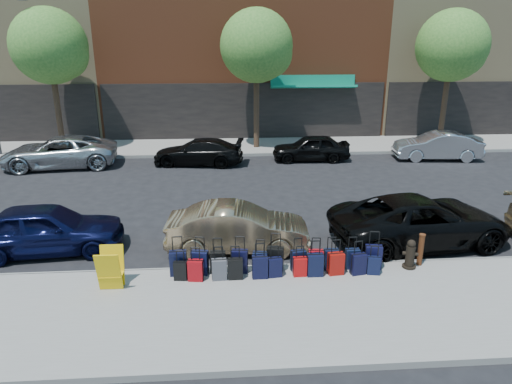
{
  "coord_description": "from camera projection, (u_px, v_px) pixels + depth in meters",
  "views": [
    {
      "loc": [
        -1.27,
        -15.32,
        5.88
      ],
      "look_at": [
        -0.3,
        -1.5,
        1.21
      ],
      "focal_mm": 32.0,
      "sensor_mm": 36.0,
      "label": 1
    }
  ],
  "objects": [
    {
      "name": "suitcase_back_7",
      "position": [
        315.0,
        265.0,
        11.53
      ],
      "size": [
        0.4,
        0.23,
        0.94
      ],
      "rotation": [
        0.0,
        0.0,
        -0.01
      ],
      "color": "black",
      "rests_on": "sidewalk_near"
    },
    {
      "name": "car_near_0",
      "position": [
        46.0,
        229.0,
        13.01
      ],
      "size": [
        4.41,
        2.11,
        1.45
      ],
      "primitive_type": "imported",
      "rotation": [
        0.0,
        0.0,
        1.66
      ],
      "color": "#0B0F33",
      "rests_on": "ground"
    },
    {
      "name": "suitcase_front_8",
      "position": [
        331.0,
        259.0,
        11.88
      ],
      "size": [
        0.37,
        0.21,
        0.88
      ],
      "rotation": [
        0.0,
        0.0,
        -0.02
      ],
      "color": "black",
      "rests_on": "sidewalk_near"
    },
    {
      "name": "suitcase_back_4",
      "position": [
        260.0,
        267.0,
        11.43
      ],
      "size": [
        0.39,
        0.23,
        0.92
      ],
      "rotation": [
        0.0,
        0.0,
        0.02
      ],
      "color": "black",
      "rests_on": "sidewalk_near"
    },
    {
      "name": "car_near_2",
      "position": [
        420.0,
        221.0,
        13.56
      ],
      "size": [
        5.61,
        3.15,
        1.48
      ],
      "primitive_type": "imported",
      "rotation": [
        0.0,
        0.0,
        1.71
      ],
      "color": "black",
      "rests_on": "ground"
    },
    {
      "name": "suitcase_back_5",
      "position": [
        275.0,
        267.0,
        11.5
      ],
      "size": [
        0.37,
        0.24,
        0.82
      ],
      "rotation": [
        0.0,
        0.0,
        0.12
      ],
      "color": "black",
      "rests_on": "sidewalk_near"
    },
    {
      "name": "tree_left",
      "position": [
        52.0,
        48.0,
        23.04
      ],
      "size": [
        3.8,
        3.8,
        7.27
      ],
      "color": "black",
      "rests_on": "sidewalk_far"
    },
    {
      "name": "car_far_2",
      "position": [
        311.0,
        148.0,
        22.96
      ],
      "size": [
        3.9,
        1.69,
        1.31
      ],
      "primitive_type": "imported",
      "rotation": [
        0.0,
        0.0,
        -1.61
      ],
      "color": "black",
      "rests_on": "ground"
    },
    {
      "name": "fire_hydrant",
      "position": [
        410.0,
        255.0,
        11.92
      ],
      "size": [
        0.41,
        0.36,
        0.79
      ],
      "rotation": [
        0.0,
        0.0,
        -0.32
      ],
      "color": "black",
      "rests_on": "sidewalk_near"
    },
    {
      "name": "suitcase_back_0",
      "position": [
        181.0,
        271.0,
        11.35
      ],
      "size": [
        0.34,
        0.22,
        0.77
      ],
      "rotation": [
        0.0,
        0.0,
        -0.12
      ],
      "color": "black",
      "rests_on": "sidewalk_near"
    },
    {
      "name": "sidewalk_far",
      "position": [
        247.0,
        146.0,
        25.87
      ],
      "size": [
        60.0,
        4.0,
        0.15
      ],
      "primitive_type": "cube",
      "color": "gray",
      "rests_on": "ground"
    },
    {
      "name": "suitcase_front_5",
      "position": [
        275.0,
        259.0,
        11.79
      ],
      "size": [
        0.46,
        0.32,
        1.02
      ],
      "rotation": [
        0.0,
        0.0,
        -0.21
      ],
      "color": "black",
      "rests_on": "sidewalk_near"
    },
    {
      "name": "suitcase_back_2",
      "position": [
        219.0,
        269.0,
        11.36
      ],
      "size": [
        0.38,
        0.24,
        0.87
      ],
      "rotation": [
        0.0,
        0.0,
        0.07
      ],
      "color": "#424248",
      "rests_on": "sidewalk_near"
    },
    {
      "name": "car_far_1",
      "position": [
        198.0,
        152.0,
        22.22
      ],
      "size": [
        4.56,
        2.35,
        1.26
      ],
      "primitive_type": "imported",
      "rotation": [
        0.0,
        0.0,
        -1.71
      ],
      "color": "black",
      "rests_on": "ground"
    },
    {
      "name": "sidewalk_near",
      "position": [
        285.0,
        310.0,
        10.28
      ],
      "size": [
        60.0,
        4.0,
        0.15
      ],
      "primitive_type": "cube",
      "color": "gray",
      "rests_on": "ground"
    },
    {
      "name": "tree_right",
      "position": [
        454.0,
        48.0,
        24.43
      ],
      "size": [
        3.8,
        3.8,
        7.27
      ],
      "color": "black",
      "rests_on": "sidewalk_far"
    },
    {
      "name": "suitcase_back_6",
      "position": [
        300.0,
        267.0,
        11.54
      ],
      "size": [
        0.34,
        0.2,
        0.8
      ],
      "rotation": [
        0.0,
        0.0,
        0.02
      ],
      "color": "#AE0B0C",
      "rests_on": "sidewalk_near"
    },
    {
      "name": "suitcase_front_9",
      "position": [
        352.0,
        259.0,
        11.91
      ],
      "size": [
        0.36,
        0.2,
        0.87
      ],
      "rotation": [
        0.0,
        0.0,
        0.01
      ],
      "color": "black",
      "rests_on": "sidewalk_near"
    },
    {
      "name": "suitcase_back_1",
      "position": [
        196.0,
        270.0,
        11.31
      ],
      "size": [
        0.39,
        0.25,
        0.88
      ],
      "rotation": [
        0.0,
        0.0,
        -0.12
      ],
      "color": "maroon",
      "rests_on": "sidewalk_near"
    },
    {
      "name": "curb_near",
      "position": [
        275.0,
        267.0,
        12.19
      ],
      "size": [
        60.0,
        0.08,
        0.15
      ],
      "primitive_type": "cube",
      "color": "gray",
      "rests_on": "ground"
    },
    {
      "name": "suitcase_front_10",
      "position": [
        373.0,
        257.0,
        11.9
      ],
      "size": [
        0.46,
        0.3,
        1.02
      ],
      "rotation": [
        0.0,
        0.0,
        -0.18
      ],
      "color": "black",
      "rests_on": "sidewalk_near"
    },
    {
      "name": "ground",
      "position": [
        261.0,
        210.0,
        16.44
      ],
      "size": [
        120.0,
        120.0,
        0.0
      ],
      "primitive_type": "plane",
      "color": "black",
      "rests_on": "ground"
    },
    {
      "name": "display_rack",
      "position": [
        111.0,
        269.0,
        10.9
      ],
      "size": [
        0.56,
        0.62,
        1.0
      ],
      "rotation": [
        0.0,
        0.0,
        -0.01
      ],
      "color": "#E4B60C",
      "rests_on": "sidewalk_near"
    },
    {
      "name": "car_far_3",
      "position": [
        437.0,
        146.0,
        23.14
      ],
      "size": [
        4.38,
        1.87,
        1.41
      ],
      "primitive_type": "imported",
      "rotation": [
        0.0,
        0.0,
        -1.66
      ],
      "color": "silver",
      "rests_on": "ground"
    },
    {
      "name": "car_near_1",
      "position": [
        238.0,
        228.0,
        13.18
      ],
      "size": [
        4.19,
        1.68,
        1.35
      ],
      "primitive_type": "imported",
      "rotation": [
        0.0,
        0.0,
        1.51
      ],
      "color": "tan",
      "rests_on": "ground"
    },
    {
      "name": "suitcase_front_0",
      "position": [
        178.0,
        263.0,
        11.57
      ],
      "size": [
        0.44,
        0.26,
        1.04
      ],
      "rotation": [
        0.0,
        0.0,
        0.06
      ],
      "color": "black",
      "rests_on": "sidewalk_near"
    },
    {
      "name": "suitcase_front_7",
      "position": [
        316.0,
        260.0,
        11.8
      ],
      "size": [
        0.39,
        0.24,
        0.9
      ],
      "rotation": [
        0.0,
        0.0,
        -0.09
      ],
      "color": "#9E0A13",
      "rests_on": "sidewalk_near"
    },
    {
      "name": "suitcase_front_4",
      "position": [
        260.0,
        262.0,
        11.69
      ],
      "size": [
        0.4,
        0.27,
        0.9
      ],
      "rotation": [
        0.0,
        0.0,
        -0.18
      ],
      "color": "black",
      "rests_on": "sidewalk_near"
    },
    {
      "name": "suitcase_front_3",
      "position": [
        240.0,
        261.0,
        11.71
      ],
      "size": [
        0.43,
        0.27,
        0.98
      ],
      "rotation": [
        0.0,
        0.0,
        -0.13
      ],
      "color": "black",
      "rests_on": "sidewalk_near"
    },
    {
      "name": "car_far_0",
      "position": [
        59.0,
        152.0,
        21.75
      ],
      "size": [
        5.58,
        3.06,
        1.48
      ],
      "primitive_type": "imported",
      "rotation": [
        0.0,
        0.0,
        -1.45
      ],
      "color": "#B8BBC0",
      "rests_on": "ground"
    },
    {
      "name": "suitcase_back_3",
      "position": [
        235.0,
        269.0,
        11.39
      ],
      "size": [
        0.37,
        0.21,
        0.87
      ],
      "rotation": [
        0.0,
        0.0,
        0.01
      ],
      "color": "black",
      "rests_on": "sidewalk_near"
    },
    {
      "name": "suitcase_front_1",
      "position": [
        200.0,
        262.0,
        11.62
      ],
      "size": [
        0.45,
        0.31,
        1.0
      ],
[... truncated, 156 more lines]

